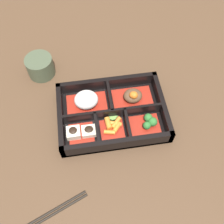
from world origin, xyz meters
name	(u,v)px	position (x,y,z in m)	size (l,w,h in m)	color
ground_plane	(112,116)	(0.00, 0.00, 0.00)	(3.00, 3.00, 0.00)	#4C3523
bento_base	(112,115)	(0.00, 0.00, 0.01)	(0.32, 0.23, 0.01)	black
bento_rim	(112,113)	(0.00, 0.00, 0.02)	(0.32, 0.23, 0.05)	black
bowl_rice	(86,101)	(-0.07, 0.04, 0.04)	(0.12, 0.09, 0.06)	maroon
bowl_stew	(133,97)	(0.07, 0.04, 0.03)	(0.12, 0.09, 0.05)	maroon
bowl_tofu	(81,132)	(-0.10, -0.05, 0.02)	(0.08, 0.07, 0.04)	maroon
bowl_carrots	(112,127)	(-0.01, -0.05, 0.02)	(0.07, 0.07, 0.02)	maroon
bowl_greens	(148,123)	(0.10, -0.05, 0.02)	(0.09, 0.07, 0.03)	maroon
bowl_pickles	(113,115)	(0.00, -0.01, 0.02)	(0.04, 0.04, 0.01)	maroon
tea_cup	(40,66)	(-0.21, 0.20, 0.04)	(0.09, 0.09, 0.07)	#424C38
chopsticks	(49,215)	(-0.20, -0.26, 0.00)	(0.20, 0.10, 0.01)	black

